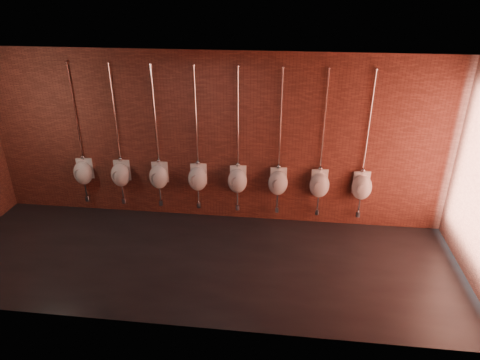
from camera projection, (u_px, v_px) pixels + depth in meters
The scene contains 10 objects.
ground at pixel (202, 260), 7.18m from camera, with size 8.50×8.50×0.00m, color black.
room_shell at pixel (196, 149), 6.31m from camera, with size 8.54×3.04×3.22m.
urinal_0 at pixel (83, 172), 8.31m from camera, with size 0.42×0.38×2.72m.
urinal_1 at pixel (121, 174), 8.23m from camera, with size 0.42×0.38×2.72m.
urinal_2 at pixel (159, 176), 8.14m from camera, with size 0.42×0.38×2.72m.
urinal_3 at pixel (198, 178), 8.06m from camera, with size 0.42×0.38×2.72m.
urinal_4 at pixel (237, 180), 7.98m from camera, with size 0.42×0.38×2.72m.
urinal_5 at pixel (278, 182), 7.90m from camera, with size 0.42×0.38×2.72m.
urinal_6 at pixel (319, 184), 7.82m from camera, with size 0.42×0.38×2.72m.
urinal_7 at pixel (362, 186), 7.74m from camera, with size 0.42×0.38×2.72m.
Camera 1 is at (1.34, -5.78, 4.31)m, focal length 32.00 mm.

